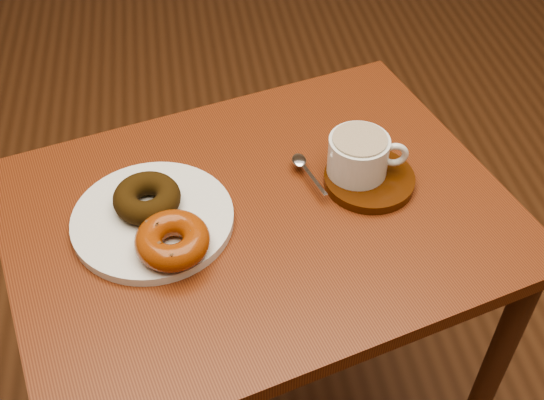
{
  "coord_description": "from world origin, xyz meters",
  "views": [
    {
      "loc": [
        -0.37,
        -0.94,
        1.48
      ],
      "look_at": [
        -0.26,
        -0.21,
        0.74
      ],
      "focal_mm": 45.0,
      "sensor_mm": 36.0,
      "label": 1
    }
  ],
  "objects": [
    {
      "name": "coffee_cup",
      "position": [
        -0.11,
        -0.16,
        0.77
      ],
      "size": [
        0.13,
        0.1,
        0.07
      ],
      "rotation": [
        0.0,
        0.0,
        -0.18
      ],
      "color": "silver",
      "rests_on": "saucer"
    },
    {
      "name": "saucer",
      "position": [
        -0.09,
        -0.18,
        0.73
      ],
      "size": [
        0.17,
        0.17,
        0.02
      ],
      "primitive_type": "cylinder",
      "rotation": [
        0.0,
        0.0,
        0.22
      ],
      "color": "#3B1A08",
      "rests_on": "cafe_table"
    },
    {
      "name": "cafe_table",
      "position": [
        -0.28,
        -0.21,
        0.6
      ],
      "size": [
        0.89,
        0.75,
        0.72
      ],
      "rotation": [
        0.0,
        0.0,
        0.26
      ],
      "color": "maroon",
      "rests_on": "ground"
    },
    {
      "name": "donut_plate",
      "position": [
        -0.44,
        -0.21,
        0.73
      ],
      "size": [
        0.26,
        0.26,
        0.02
      ],
      "primitive_type": "cylinder",
      "rotation": [
        0.0,
        0.0,
        0.06
      ],
      "color": "silver",
      "rests_on": "cafe_table"
    },
    {
      "name": "teaspoon",
      "position": [
        -0.2,
        -0.14,
        0.74
      ],
      "size": [
        0.04,
        0.11,
        0.01
      ],
      "rotation": [
        0.0,
        0.0,
        0.29
      ],
      "color": "silver",
      "rests_on": "saucer"
    },
    {
      "name": "ground",
      "position": [
        0.0,
        0.0,
        0.0
      ],
      "size": [
        6.0,
        6.0,
        0.0
      ],
      "primitive_type": "plane",
      "color": "#54301A",
      "rests_on": "ground"
    },
    {
      "name": "donut_caramel",
      "position": [
        -0.41,
        -0.28,
        0.75
      ],
      "size": [
        0.15,
        0.15,
        0.04
      ],
      "rotation": [
        0.0,
        0.0,
        0.49
      ],
      "color": "#8B3B0F",
      "rests_on": "donut_plate"
    },
    {
      "name": "donut_cinnamon",
      "position": [
        -0.45,
        -0.19,
        0.75
      ],
      "size": [
        0.11,
        0.11,
        0.04
      ],
      "primitive_type": "torus",
      "rotation": [
        0.0,
        0.0,
        0.1
      ],
      "color": "#301E09",
      "rests_on": "donut_plate"
    }
  ]
}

